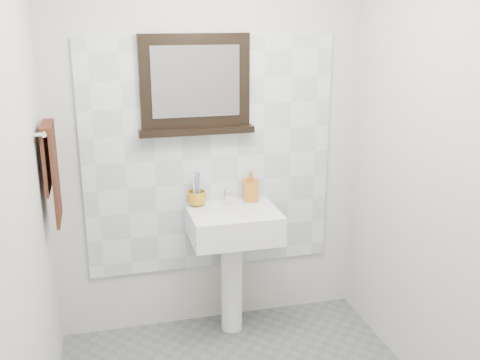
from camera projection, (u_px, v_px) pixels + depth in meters
name	position (u px, v px, depth m)	size (l,w,h in m)	color
back_wall	(210.00, 142.00, 3.56)	(2.00, 0.01, 2.50)	beige
front_wall	(371.00, 315.00, 1.52)	(2.00, 0.01, 2.50)	beige
left_wall	(25.00, 212.00, 2.30)	(0.01, 2.20, 2.50)	beige
right_wall	(451.00, 178.00, 2.78)	(0.01, 2.20, 2.50)	beige
splashback	(210.00, 157.00, 3.58)	(1.60, 0.02, 1.50)	silver
pedestal_sink	(233.00, 237.00, 3.54)	(0.55, 0.44, 0.96)	white
toothbrush_cup	(197.00, 199.00, 3.55)	(0.12, 0.12, 0.10)	#C38816
toothbrushes	(197.00, 187.00, 3.53)	(0.05, 0.04, 0.21)	white
soap_dispenser	(251.00, 186.00, 3.63)	(0.09, 0.09, 0.20)	#B94D15
framed_mirror	(195.00, 87.00, 3.40)	(0.71, 0.11, 0.60)	black
towel_bar	(46.00, 127.00, 2.97)	(0.07, 0.40, 0.03)	silver
hand_towel	(51.00, 165.00, 3.03)	(0.06, 0.30, 0.55)	black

